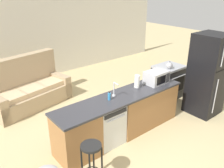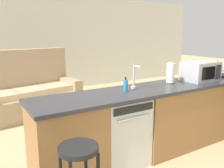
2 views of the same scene
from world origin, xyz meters
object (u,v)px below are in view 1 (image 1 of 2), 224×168
paper_towel_roll (137,82)px  stove_range (168,81)px  dishwasher (106,123)px  soap_bottle (109,96)px  bar_stool (91,156)px  couch (28,90)px  microwave (156,77)px  refrigerator (207,75)px  kettle (170,65)px

paper_towel_roll → stove_range: bearing=15.1°
dishwasher → stove_range: (2.60, 0.55, 0.03)m
soap_bottle → bar_stool: 1.27m
dishwasher → soap_bottle: size_ratio=4.77×
couch → soap_bottle: bearing=-74.8°
microwave → paper_towel_roll: size_ratio=1.77×
dishwasher → couch: couch is taller
soap_bottle → couch: (-0.69, 2.52, -0.58)m
dishwasher → paper_towel_roll: bearing=5.7°
microwave → bar_stool: (-2.25, -0.71, -0.50)m
bar_stool → soap_bottle: bearing=38.0°
microwave → couch: couch is taller
dishwasher → refrigerator: refrigerator is taller
dishwasher → soap_bottle: 0.56m
refrigerator → paper_towel_roll: size_ratio=6.87×
couch → dishwasher: bearing=-77.1°
dishwasher → kettle: kettle is taller
dishwasher → stove_range: size_ratio=0.93×
kettle → soap_bottle: bearing=-170.4°
kettle → dishwasher: bearing=-170.1°
paper_towel_roll → couch: (-1.49, 2.46, -0.64)m
dishwasher → paper_towel_roll: size_ratio=2.98×
bar_stool → couch: size_ratio=0.35×
soap_bottle → refrigerator: bearing=-13.0°
dishwasher → paper_towel_roll: paper_towel_roll is taller
refrigerator → paper_towel_roll: bearing=159.2°
stove_range → bar_stool: 3.66m
dishwasher → refrigerator: size_ratio=0.43×
microwave → kettle: microwave is taller
refrigerator → kettle: refrigerator is taller
paper_towel_roll → couch: bearing=121.2°
soap_bottle → kettle: (2.33, 0.40, 0.01)m
paper_towel_roll → couch: 2.94m
bar_stool → couch: (0.26, 3.26, -0.14)m
refrigerator → kettle: (-0.17, 0.97, 0.02)m
microwave → paper_towel_roll: 0.52m
kettle → bar_stool: 3.49m
paper_towel_roll → soap_bottle: paper_towel_roll is taller
bar_stool → couch: bearing=85.5°
soap_bottle → kettle: bearing=9.6°
microwave → paper_towel_roll: bearing=169.6°
stove_range → refrigerator: bearing=-90.0°
paper_towel_roll → refrigerator: bearing=-20.8°
dishwasher → bar_stool: dishwasher is taller
microwave → stove_range: bearing=24.9°
paper_towel_roll → bar_stool: 1.99m
stove_range → kettle: (-0.17, -0.13, 0.53)m
dishwasher → couch: (-0.58, 2.55, -0.03)m
paper_towel_roll → dishwasher: bearing=-174.3°
paper_towel_roll → microwave: bearing=-10.4°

